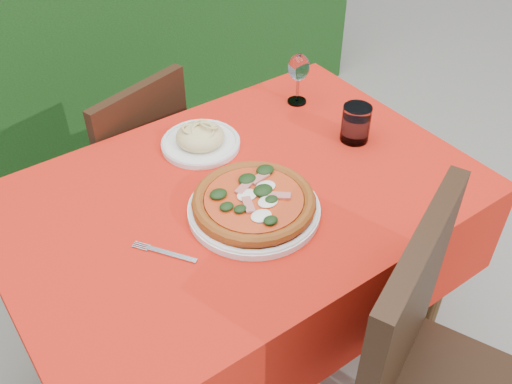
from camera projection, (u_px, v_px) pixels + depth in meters
ground at (243, 351)px, 2.02m from camera, size 60.00×60.00×0.00m
dining_table at (240, 231)px, 1.63m from camera, size 1.26×0.86×0.75m
chair_far at (132, 167)px, 2.04m from camera, size 0.47×0.47×0.84m
pizza_plate at (254, 204)px, 1.45m from camera, size 0.34×0.34×0.06m
pasta_plate at (200, 139)px, 1.67m from camera, size 0.23×0.23×0.07m
water_glass at (356, 125)px, 1.68m from camera, size 0.08×0.08×0.11m
wine_glass at (299, 69)px, 1.79m from camera, size 0.07×0.07×0.17m
fork at (171, 254)px, 1.35m from camera, size 0.12×0.16×0.00m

